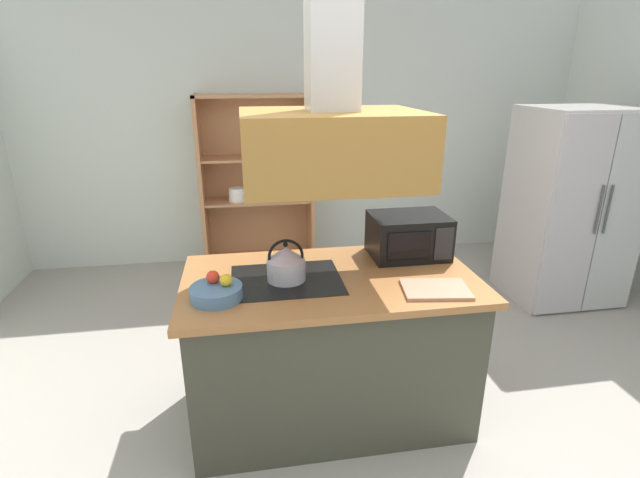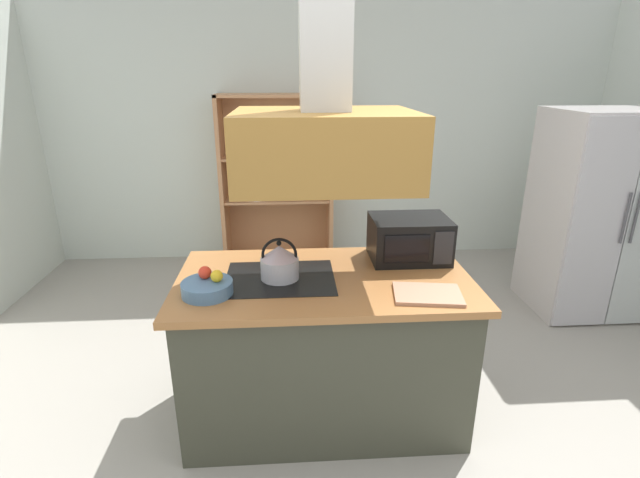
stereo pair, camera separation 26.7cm
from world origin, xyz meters
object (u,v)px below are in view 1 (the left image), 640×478
refrigerator (570,207)px  microwave (408,236)px  fruit_bowl (217,291)px  kettle (286,263)px  cutting_board (436,289)px  dish_cabinet (257,193)px

refrigerator → microwave: refrigerator is taller
fruit_bowl → microwave: bearing=19.6°
refrigerator → fruit_bowl: refrigerator is taller
microwave → kettle: bearing=-162.9°
cutting_board → microwave: microwave is taller
cutting_board → fruit_bowl: bearing=175.2°
refrigerator → dish_cabinet: size_ratio=0.96×
refrigerator → fruit_bowl: (-2.99, -1.39, 0.09)m
cutting_board → microwave: size_ratio=0.74×
refrigerator → cutting_board: (-1.87, -1.48, 0.06)m
kettle → fruit_bowl: (-0.37, -0.17, -0.06)m
kettle → fruit_bowl: size_ratio=0.90×
cutting_board → fruit_bowl: size_ratio=1.30×
microwave → dish_cabinet: bearing=110.8°
dish_cabinet → cutting_board: 2.87m
microwave → fruit_bowl: 1.22m
kettle → fruit_bowl: 0.41m
microwave → cutting_board: bearing=-92.5°
kettle → cutting_board: size_ratio=0.69×
microwave → refrigerator: bearing=27.9°
kettle → cutting_board: (0.75, -0.26, -0.09)m
kettle → fruit_bowl: bearing=-155.3°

